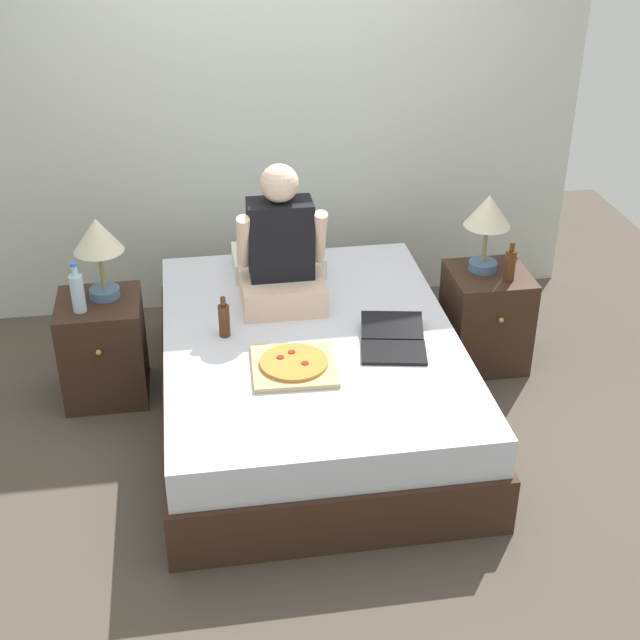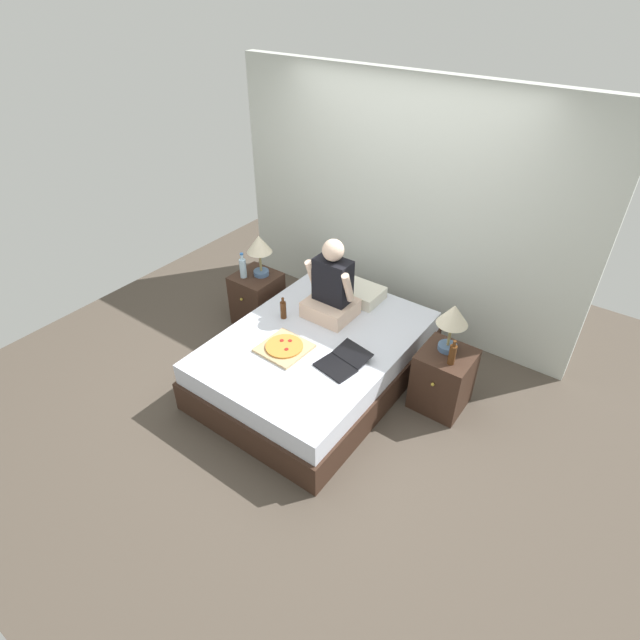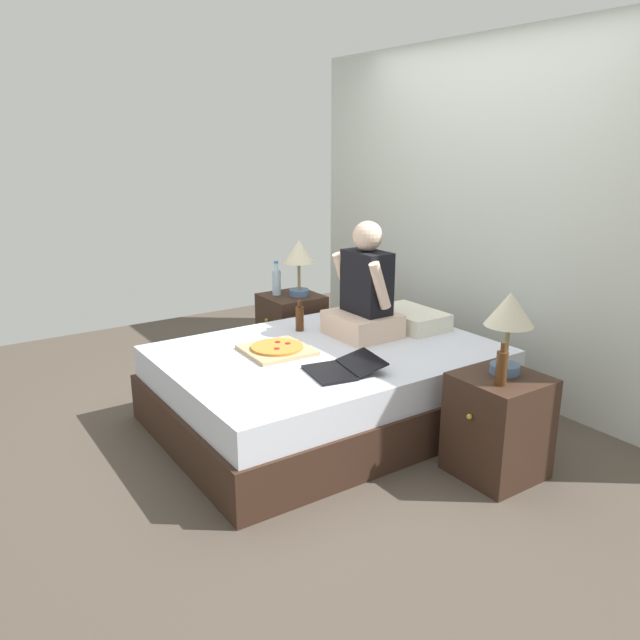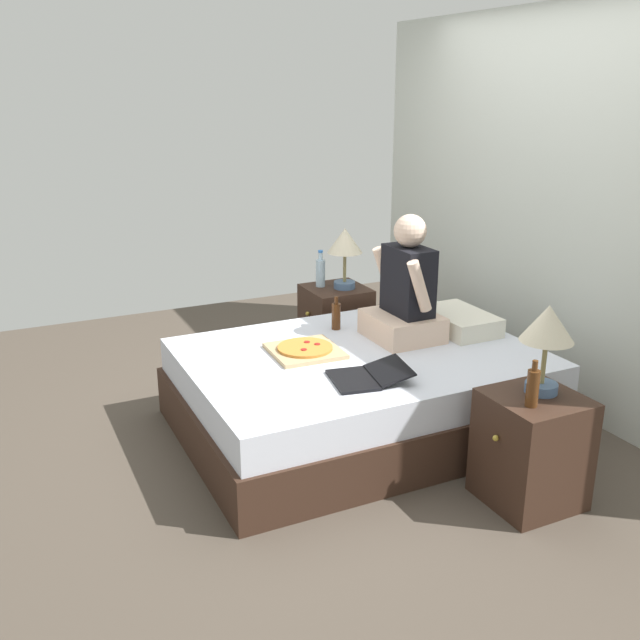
# 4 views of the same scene
# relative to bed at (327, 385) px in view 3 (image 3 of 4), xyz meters

# --- Properties ---
(ground_plane) EXTENTS (5.80, 5.80, 0.00)m
(ground_plane) POSITION_rel_bed_xyz_m (0.00, 0.00, -0.25)
(ground_plane) COLOR #4C4238
(wall_back) EXTENTS (3.80, 0.12, 2.50)m
(wall_back) POSITION_rel_bed_xyz_m (0.00, 1.41, 1.00)
(wall_back) COLOR silver
(wall_back) RESTS_ON ground
(bed) EXTENTS (1.53, 2.10, 0.50)m
(bed) POSITION_rel_bed_xyz_m (0.00, 0.00, 0.00)
(bed) COLOR #382319
(bed) RESTS_ON ground
(nightstand_left) EXTENTS (0.44, 0.47, 0.58)m
(nightstand_left) POSITION_rel_bed_xyz_m (-1.08, 0.39, 0.04)
(nightstand_left) COLOR #382319
(nightstand_left) RESTS_ON ground
(lamp_on_left_nightstand) EXTENTS (0.26, 0.26, 0.45)m
(lamp_on_left_nightstand) POSITION_rel_bed_xyz_m (-1.04, 0.44, 0.66)
(lamp_on_left_nightstand) COLOR #4C6B93
(lamp_on_left_nightstand) RESTS_ON nightstand_left
(water_bottle) EXTENTS (0.07, 0.07, 0.28)m
(water_bottle) POSITION_rel_bed_xyz_m (-1.16, 0.30, 0.44)
(water_bottle) COLOR silver
(water_bottle) RESTS_ON nightstand_left
(nightstand_right) EXTENTS (0.44, 0.47, 0.58)m
(nightstand_right) POSITION_rel_bed_xyz_m (1.08, 0.39, 0.04)
(nightstand_right) COLOR #382319
(nightstand_right) RESTS_ON ground
(lamp_on_right_nightstand) EXTENTS (0.26, 0.26, 0.45)m
(lamp_on_right_nightstand) POSITION_rel_bed_xyz_m (1.05, 0.44, 0.66)
(lamp_on_right_nightstand) COLOR #4C6B93
(lamp_on_right_nightstand) RESTS_ON nightstand_right
(beer_bottle) EXTENTS (0.06, 0.06, 0.23)m
(beer_bottle) POSITION_rel_bed_xyz_m (1.15, 0.29, 0.43)
(beer_bottle) COLOR #512D14
(beer_bottle) RESTS_ON nightstand_right
(pillow) EXTENTS (0.52, 0.34, 0.12)m
(pillow) POSITION_rel_bed_xyz_m (-0.07, 0.77, 0.31)
(pillow) COLOR silver
(pillow) RESTS_ON bed
(person_seated) EXTENTS (0.47, 0.40, 0.78)m
(person_seated) POSITION_rel_bed_xyz_m (-0.10, 0.37, 0.54)
(person_seated) COLOR beige
(person_seated) RESTS_ON bed
(laptop) EXTENTS (0.39, 0.46, 0.07)m
(laptop) POSITION_rel_bed_xyz_m (0.39, -0.18, 0.27)
(laptop) COLOR black
(laptop) RESTS_ON bed
(pizza_box) EXTENTS (0.42, 0.42, 0.05)m
(pizza_box) POSITION_rel_bed_xyz_m (-0.12, -0.30, 0.27)
(pizza_box) COLOR tan
(pizza_box) RESTS_ON bed
(beer_bottle_on_bed) EXTENTS (0.06, 0.06, 0.22)m
(beer_bottle_on_bed) POSITION_rel_bed_xyz_m (-0.43, 0.06, 0.35)
(beer_bottle_on_bed) COLOR #4C2811
(beer_bottle_on_bed) RESTS_ON bed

